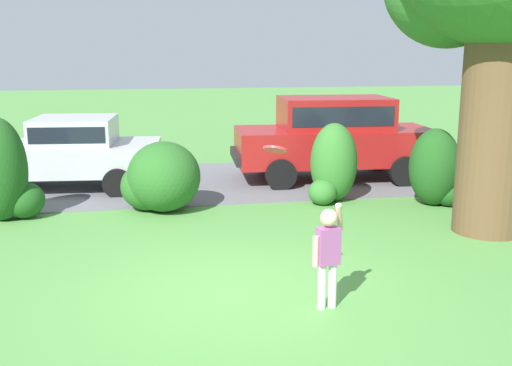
{
  "coord_description": "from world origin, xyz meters",
  "views": [
    {
      "loc": [
        -1.05,
        -7.11,
        3.01
      ],
      "look_at": [
        0.49,
        1.34,
        1.1
      ],
      "focal_mm": 42.56,
      "sensor_mm": 36.0,
      "label": 1
    }
  ],
  "objects_px": {
    "child_thrower": "(328,250)",
    "frisbee": "(275,149)",
    "parked_sedan": "(66,150)",
    "parked_suv": "(334,134)"
  },
  "relations": [
    {
      "from": "child_thrower",
      "to": "parked_suv",
      "type": "bearing_deg",
      "value": 72.04
    },
    {
      "from": "parked_suv",
      "to": "frisbee",
      "type": "relative_size",
      "value": 16.04
    },
    {
      "from": "child_thrower",
      "to": "frisbee",
      "type": "height_order",
      "value": "frisbee"
    },
    {
      "from": "parked_sedan",
      "to": "parked_suv",
      "type": "height_order",
      "value": "parked_suv"
    },
    {
      "from": "parked_sedan",
      "to": "parked_suv",
      "type": "relative_size",
      "value": 0.95
    },
    {
      "from": "parked_sedan",
      "to": "child_thrower",
      "type": "height_order",
      "value": "parked_sedan"
    },
    {
      "from": "parked_sedan",
      "to": "frisbee",
      "type": "distance_m",
      "value": 7.66
    },
    {
      "from": "parked_sedan",
      "to": "frisbee",
      "type": "bearing_deg",
      "value": -65.23
    },
    {
      "from": "frisbee",
      "to": "parked_sedan",
      "type": "bearing_deg",
      "value": 114.77
    },
    {
      "from": "parked_sedan",
      "to": "parked_suv",
      "type": "bearing_deg",
      "value": -1.47
    }
  ]
}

